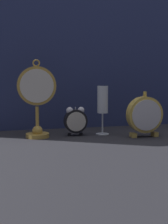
{
  "coord_description": "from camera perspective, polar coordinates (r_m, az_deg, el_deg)",
  "views": [
    {
      "loc": [
        -0.3,
        -1.11,
        0.25
      ],
      "look_at": [
        0.0,
        0.08,
        0.1
      ],
      "focal_mm": 50.0,
      "sensor_mm": 36.0,
      "label": 1
    }
  ],
  "objects": [
    {
      "name": "champagne_flute",
      "position": [
        1.31,
        3.42,
        1.68
      ],
      "size": [
        0.05,
        0.05,
        0.21
      ],
      "color": "silver",
      "rests_on": "ground_plane"
    },
    {
      "name": "mantel_clock_silver",
      "position": [
        1.28,
        11.02,
        -0.54
      ],
      "size": [
        0.15,
        0.04,
        0.18
      ],
      "color": "gold",
      "rests_on": "ground_plane"
    },
    {
      "name": "pocket_watch_on_stand",
      "position": [
        1.25,
        -8.6,
        2.03
      ],
      "size": [
        0.15,
        0.09,
        0.31
      ],
      "color": "gold",
      "rests_on": "ground_plane"
    },
    {
      "name": "ground_plane",
      "position": [
        1.18,
        0.95,
        -5.45
      ],
      "size": [
        4.0,
        4.0,
        0.0
      ],
      "primitive_type": "plane",
      "color": "#232328"
    },
    {
      "name": "fabric_backdrop_drape",
      "position": [
        1.47,
        -2.37,
        9.68
      ],
      "size": [
        1.21,
        0.01,
        0.65
      ],
      "primitive_type": "cube",
      "color": "navy",
      "rests_on": "ground_plane"
    },
    {
      "name": "alarm_clock_twin_bell",
      "position": [
        1.29,
        -1.56,
        -1.43
      ],
      "size": [
        0.1,
        0.03,
        0.12
      ],
      "color": "black",
      "rests_on": "ground_plane"
    }
  ]
}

